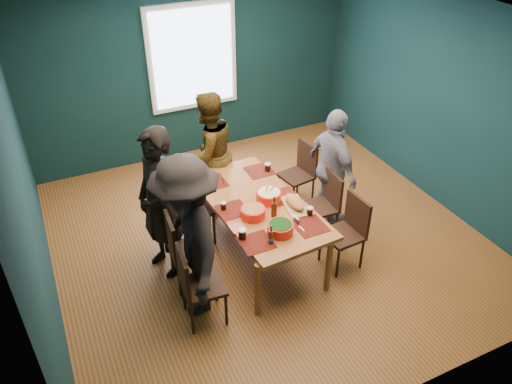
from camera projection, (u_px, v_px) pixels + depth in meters
room at (257, 130)px, 5.71m from camera, size 5.01×5.01×2.71m
dining_table at (258, 208)px, 5.67m from camera, size 1.08×1.97×0.73m
chair_left_far at (184, 207)px, 5.84m from camera, size 0.52×0.52×0.98m
chair_left_mid at (181, 246)px, 5.30m from camera, size 0.45×0.45×0.92m
chair_left_near at (194, 282)px, 4.87m from camera, size 0.44×0.44×0.90m
chair_right_far at (301, 169)px, 6.68m from camera, size 0.44×0.44×0.86m
chair_right_mid at (326, 200)px, 6.08m from camera, size 0.40×0.40×0.85m
chair_right_near at (349, 227)px, 5.62m from camera, size 0.42×0.42×0.88m
person_far_left at (160, 204)px, 5.33m from camera, size 0.62×0.76×1.78m
person_back at (209, 153)px, 6.40m from camera, size 0.94×0.82×1.63m
person_right at (333, 168)px, 6.16m from camera, size 0.40×0.92×1.55m
person_near_left at (189, 239)px, 4.83m from camera, size 0.73×1.20×1.80m
bowl_salad at (253, 212)px, 5.39m from camera, size 0.27×0.27×0.11m
bowl_dumpling at (269, 196)px, 5.64m from camera, size 0.29×0.29×0.27m
bowl_herbs at (280, 228)px, 5.15m from camera, size 0.27×0.27×0.12m
cutting_board at (295, 203)px, 5.54m from camera, size 0.28×0.54×0.12m
small_bowl at (211, 182)px, 5.94m from camera, size 0.15×0.15×0.06m
beer_bottle_a at (271, 237)px, 5.00m from camera, size 0.06×0.06×0.22m
beer_bottle_b at (274, 209)px, 5.37m from camera, size 0.06×0.06×0.25m
cola_glass_a at (242, 234)px, 5.07m from camera, size 0.08×0.08×0.12m
cola_glass_b at (310, 211)px, 5.41m from camera, size 0.07×0.07×0.10m
cola_glass_c at (268, 167)px, 6.18m from camera, size 0.08×0.08×0.11m
cola_glass_d at (223, 206)px, 5.50m from camera, size 0.07×0.07×0.09m
napkin_a at (281, 191)px, 5.83m from camera, size 0.15×0.15×0.00m
napkin_b at (238, 228)px, 5.25m from camera, size 0.16×0.16×0.00m
napkin_c at (316, 229)px, 5.24m from camera, size 0.16×0.16×0.00m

